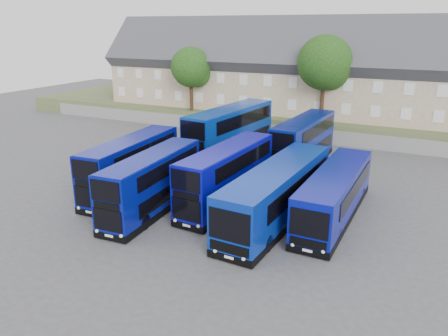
% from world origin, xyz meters
% --- Properties ---
extents(ground, '(120.00, 120.00, 0.00)m').
position_xyz_m(ground, '(0.00, 0.00, 0.00)').
color(ground, '#49494E').
rests_on(ground, ground).
extents(retaining_wall, '(70.00, 0.40, 1.50)m').
position_xyz_m(retaining_wall, '(0.00, 24.00, 0.75)').
color(retaining_wall, slate).
rests_on(retaining_wall, ground).
extents(earth_bank, '(80.00, 20.00, 2.00)m').
position_xyz_m(earth_bank, '(0.00, 34.00, 1.00)').
color(earth_bank, '#4E5A32').
rests_on(earth_bank, ground).
extents(terrace_row, '(66.00, 10.40, 11.20)m').
position_xyz_m(terrace_row, '(6.00, 30.00, 6.60)').
color(terrace_row, tan).
rests_on(terrace_row, earth_bank).
extents(dd_front_left, '(3.03, 10.34, 4.05)m').
position_xyz_m(dd_front_left, '(-6.61, 3.38, 1.99)').
color(dd_front_left, '#070F86').
rests_on(dd_front_left, ground).
extents(dd_front_mid, '(2.85, 9.97, 3.91)m').
position_xyz_m(dd_front_mid, '(-3.14, 1.11, 1.92)').
color(dd_front_mid, '#071189').
rests_on(dd_front_mid, ground).
extents(dd_front_right, '(2.89, 10.36, 4.07)m').
position_xyz_m(dd_front_right, '(0.76, 4.46, 2.00)').
color(dd_front_right, '#090AA6').
rests_on(dd_front_right, ground).
extents(dd_rear_left, '(3.92, 12.13, 4.74)m').
position_xyz_m(dd_rear_left, '(-3.91, 14.80, 2.33)').
color(dd_rear_left, '#0833A1').
rests_on(dd_rear_left, ground).
extents(dd_rear_right, '(3.03, 10.68, 4.20)m').
position_xyz_m(dd_rear_right, '(2.95, 15.56, 2.06)').
color(dd_rear_right, navy).
rests_on(dd_rear_right, ground).
extents(coach_east_a, '(3.42, 13.09, 3.55)m').
position_xyz_m(coach_east_a, '(4.82, 3.50, 1.74)').
color(coach_east_a, '#082AA1').
rests_on(coach_east_a, ground).
extents(coach_east_b, '(2.65, 11.76, 3.20)m').
position_xyz_m(coach_east_b, '(8.06, 5.41, 1.57)').
color(coach_east_b, '#081095').
rests_on(coach_east_b, ground).
extents(tree_west, '(4.80, 4.80, 7.65)m').
position_xyz_m(tree_west, '(-13.85, 25.10, 7.05)').
color(tree_west, '#382314').
rests_on(tree_west, earth_bank).
extents(tree_mid, '(5.76, 5.76, 9.18)m').
position_xyz_m(tree_mid, '(2.15, 25.60, 8.07)').
color(tree_mid, '#382314').
rests_on(tree_mid, earth_bank).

